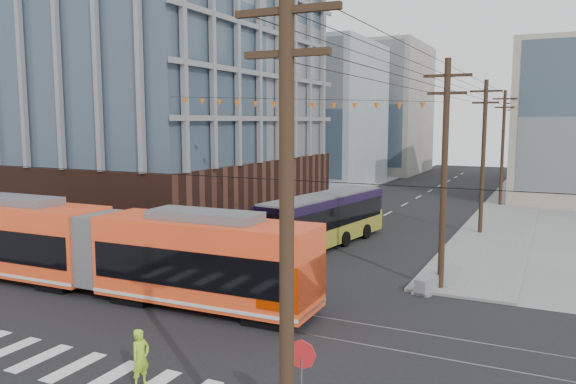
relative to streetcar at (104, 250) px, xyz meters
The scene contains 13 objects.
ground 7.31m from the streetcar, 32.63° to the right, with size 160.00×160.00×0.00m, color slate.
office_building 27.89m from the streetcar, 129.94° to the left, with size 30.00×25.00×28.60m, color #381E16.
bg_bldg_nw_near 49.96m from the streetcar, 102.96° to the left, with size 18.00×16.00×18.00m, color #8C99A5.
bg_bldg_nw_far 69.15m from the streetcar, 96.77° to the left, with size 16.00×18.00×20.00m, color gray.
utility_pole_near 17.75m from the streetcar, 34.18° to the right, with size 0.30×0.30×11.00m, color black.
utility_pole_far 54.28m from the streetcar, 74.58° to the left, with size 0.30×0.30×11.00m, color black.
streetcar is the anchor object (origin of this frame).
city_bus 14.93m from the streetcar, 67.71° to the left, with size 2.66×12.26×3.47m, color black, non-canonical shape.
parked_car_silver 7.61m from the streetcar, 86.03° to the left, with size 1.55×4.45×1.47m, color #989898.
parked_car_white 16.16m from the streetcar, 89.74° to the left, with size 2.14×5.26×1.53m, color silver.
parked_car_grey 20.50m from the streetcar, 88.00° to the left, with size 1.98×4.30×1.19m, color slate.
pedestrian 10.59m from the streetcar, 40.54° to the right, with size 0.66×0.43×1.81m, color #A6DC28.
jersey_barrier 16.21m from the streetcar, 28.24° to the left, with size 0.85×3.79×0.76m, color slate.
Camera 1 is at (13.29, -15.87, 8.11)m, focal length 35.00 mm.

